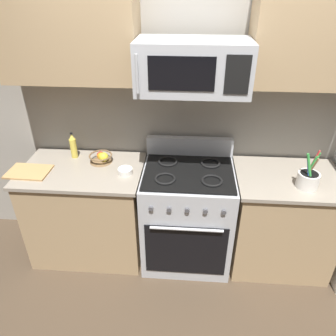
# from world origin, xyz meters

# --- Properties ---
(ground_plane) EXTENTS (16.00, 16.00, 0.00)m
(ground_plane) POSITION_xyz_m (0.00, 0.00, 0.00)
(ground_plane) COLOR #473828
(wall_back) EXTENTS (8.00, 0.10, 2.60)m
(wall_back) POSITION_xyz_m (0.00, 1.08, 1.30)
(wall_back) COLOR #9E998E
(wall_back) RESTS_ON ground
(counter_left) EXTENTS (1.02, 0.65, 0.91)m
(counter_left) POSITION_xyz_m (-0.90, 0.68, 0.46)
(counter_left) COLOR tan
(counter_left) RESTS_ON ground
(range_oven) EXTENTS (0.76, 0.70, 1.09)m
(range_oven) POSITION_xyz_m (-0.00, 0.68, 0.47)
(range_oven) COLOR #B2B5BA
(range_oven) RESTS_ON ground
(counter_right) EXTENTS (0.86, 0.65, 0.91)m
(counter_right) POSITION_xyz_m (0.82, 0.68, 0.46)
(counter_right) COLOR tan
(counter_right) RESTS_ON ground
(microwave) EXTENTS (0.79, 0.44, 0.35)m
(microwave) POSITION_xyz_m (-0.00, 0.71, 1.76)
(microwave) COLOR #B2B5BA
(upper_cabinets_left) EXTENTS (1.01, 0.34, 0.78)m
(upper_cabinets_left) POSITION_xyz_m (-0.91, 0.86, 1.99)
(upper_cabinets_left) COLOR tan
(upper_cabinets_right) EXTENTS (0.85, 0.34, 0.78)m
(upper_cabinets_right) POSITION_xyz_m (0.83, 0.86, 1.99)
(upper_cabinets_right) COLOR tan
(utensil_crock) EXTENTS (0.16, 0.16, 0.31)m
(utensil_crock) POSITION_xyz_m (0.90, 0.55, 0.98)
(utensil_crock) COLOR white
(utensil_crock) RESTS_ON counter_right
(fruit_basket) EXTENTS (0.20, 0.20, 0.10)m
(fruit_basket) POSITION_xyz_m (-0.76, 0.81, 0.95)
(fruit_basket) COLOR brown
(fruit_basket) RESTS_ON counter_left
(cutting_board) EXTENTS (0.35, 0.25, 0.02)m
(cutting_board) POSITION_xyz_m (-1.31, 0.59, 0.92)
(cutting_board) COLOR tan
(cutting_board) RESTS_ON counter_left
(bottle_oil) EXTENTS (0.06, 0.06, 0.24)m
(bottle_oil) POSITION_xyz_m (-1.02, 0.88, 1.02)
(bottle_oil) COLOR gold
(bottle_oil) RESTS_ON counter_left
(prep_bowl) EXTENTS (0.12, 0.12, 0.05)m
(prep_bowl) POSITION_xyz_m (-0.52, 0.64, 0.93)
(prep_bowl) COLOR white
(prep_bowl) RESTS_ON counter_left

